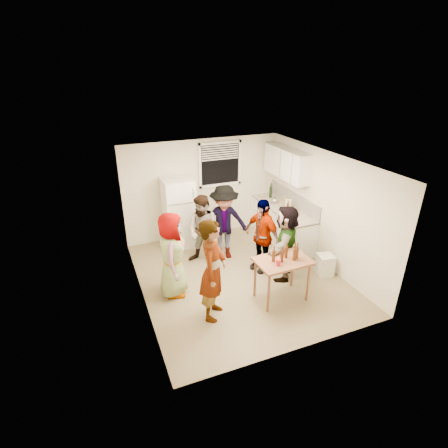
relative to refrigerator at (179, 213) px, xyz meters
name	(u,v)px	position (x,y,z in m)	size (l,w,h in m)	color
room	(239,276)	(0.75, -1.88, -0.85)	(4.00, 4.50, 2.50)	beige
window	(220,164)	(1.20, 0.33, 1.00)	(1.12, 0.10, 1.06)	white
refrigerator	(179,213)	(0.00, 0.00, 0.00)	(0.70, 0.70, 1.70)	white
counter_lower	(282,225)	(2.45, -0.73, -0.42)	(0.60, 2.20, 0.86)	white
countertop	(283,208)	(2.45, -0.73, 0.03)	(0.64, 2.22, 0.04)	#BAAC99
backsplash	(294,199)	(2.74, -0.73, 0.23)	(0.03, 2.20, 0.36)	#B6B0A5
upper_cabinets	(287,163)	(2.58, -0.53, 1.10)	(0.34, 1.60, 0.70)	white
kettle	(275,203)	(2.40, -0.40, 0.05)	(0.23, 0.19, 0.19)	silver
paper_towel	(288,211)	(2.43, -0.98, 0.05)	(0.13, 0.13, 0.29)	white
wine_bottle	(270,197)	(2.50, 0.01, 0.05)	(0.07, 0.07, 0.29)	black
beer_bottle_counter	(287,213)	(2.35, -1.09, 0.05)	(0.06, 0.06, 0.24)	#47230C
blue_cup	(291,221)	(2.19, -1.51, 0.05)	(0.09, 0.09, 0.12)	#041AA7
picture_frame	(286,200)	(2.67, -0.47, 0.12)	(0.02, 0.17, 0.14)	gold
trash_bin	(325,264)	(2.49, -2.48, -0.60)	(0.31, 0.31, 0.46)	silver
serving_table	(280,298)	(1.19, -2.86, -0.85)	(1.00, 0.67, 0.85)	brown
beer_bottle_table	(294,260)	(1.38, -2.94, 0.00)	(0.06, 0.06, 0.24)	#47230C
red_cup	(278,265)	(1.02, -2.98, 0.00)	(0.09, 0.09, 0.11)	#B22025
guest_grey	(175,292)	(-0.66, -1.93, -0.85)	(0.83, 1.70, 0.54)	gray
guest_stripe	(214,314)	(-0.18, -2.84, -0.85)	(0.68, 1.87, 0.45)	#141933
guest_back_left	(205,263)	(0.26, -1.08, -0.85)	(0.78, 1.61, 0.61)	brown
guest_back_right	(224,257)	(0.78, -0.98, -0.85)	(1.13, 1.75, 0.65)	#3D3D42
guest_black	(260,269)	(1.32, -1.77, -0.85)	(0.96, 1.64, 0.40)	black
guest_orange	(283,276)	(1.64, -2.21, -0.85)	(1.49, 1.61, 0.47)	#E0944E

